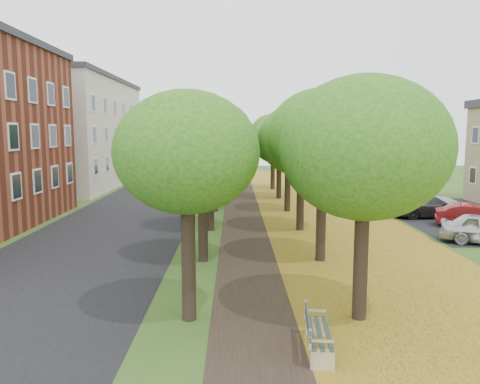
{
  "coord_description": "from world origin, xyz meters",
  "views": [
    {
      "loc": [
        -0.93,
        -12.63,
        5.25
      ],
      "look_at": [
        -0.66,
        8.66,
        2.5
      ],
      "focal_mm": 35.0,
      "sensor_mm": 36.0,
      "label": 1
    }
  ],
  "objects_px": {
    "bench": "(317,333)",
    "car_white": "(420,202)",
    "car_grey": "(429,206)",
    "car_red": "(474,216)"
  },
  "relations": [
    {
      "from": "car_white",
      "to": "bench",
      "type": "bearing_deg",
      "value": 170.48
    },
    {
      "from": "car_white",
      "to": "car_red",
      "type": "bearing_deg",
      "value": -145.7
    },
    {
      "from": "bench",
      "to": "car_white",
      "type": "distance_m",
      "value": 21.39
    },
    {
      "from": "bench",
      "to": "car_red",
      "type": "xyz_separation_m",
      "value": [
        11.23,
        14.54,
        0.17
      ]
    },
    {
      "from": "car_red",
      "to": "car_grey",
      "type": "distance_m",
      "value": 3.35
    },
    {
      "from": "car_red",
      "to": "bench",
      "type": "bearing_deg",
      "value": 161.47
    },
    {
      "from": "car_grey",
      "to": "car_white",
      "type": "height_order",
      "value": "car_white"
    },
    {
      "from": "car_white",
      "to": "car_grey",
      "type": "bearing_deg",
      "value": -157.62
    },
    {
      "from": "bench",
      "to": "car_grey",
      "type": "bearing_deg",
      "value": -24.25
    },
    {
      "from": "car_grey",
      "to": "car_white",
      "type": "distance_m",
      "value": 1.26
    }
  ]
}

